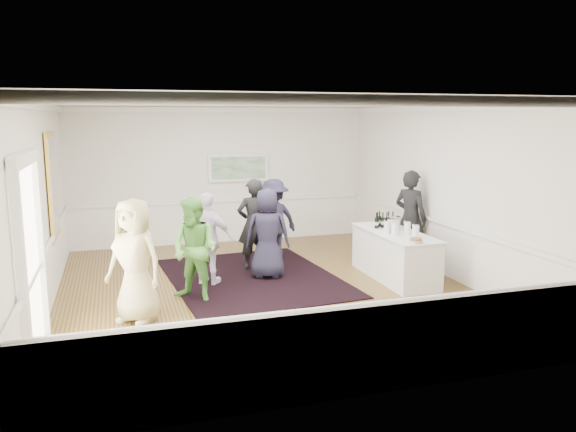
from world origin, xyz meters
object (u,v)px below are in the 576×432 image
object	(u,v)px
guest_dark_a	(274,220)
ice_bucket	(394,223)
guest_green	(195,249)
guest_dark_b	(254,224)
guest_tan	(135,261)
serving_table	(395,255)
guest_lilac	(208,239)
nut_bowl	(416,240)
guest_navy	(268,233)
bartender	(410,218)

from	to	relation	value
guest_dark_a	ice_bucket	bearing A→B (deg)	118.37
guest_green	ice_bucket	size ratio (longest dim) A/B	6.51
ice_bucket	guest_dark_b	bearing A→B (deg)	154.17
guest_tan	guest_dark_a	size ratio (longest dim) A/B	1.08
guest_dark_a	ice_bucket	distance (m)	2.57
guest_dark_a	ice_bucket	xyz separation A→B (m)	(1.85, -1.79, 0.14)
guest_green	serving_table	bearing A→B (deg)	44.22
serving_table	ice_bucket	world-z (taller)	ice_bucket
guest_lilac	ice_bucket	world-z (taller)	guest_lilac
ice_bucket	serving_table	bearing A→B (deg)	-110.99
guest_dark_b	nut_bowl	distance (m)	3.22
guest_tan	ice_bucket	size ratio (longest dim) A/B	7.04
guest_lilac	nut_bowl	distance (m)	3.61
guest_dark_a	ice_bucket	size ratio (longest dim) A/B	6.55
serving_table	ice_bucket	size ratio (longest dim) A/B	8.37
guest_lilac	ice_bucket	xyz separation A→B (m)	(3.44, -0.42, 0.17)
guest_dark_a	guest_navy	distance (m)	1.35
guest_navy	ice_bucket	size ratio (longest dim) A/B	6.48
guest_navy	guest_green	bearing A→B (deg)	49.52
serving_table	guest_navy	size ratio (longest dim) A/B	1.29
serving_table	guest_navy	world-z (taller)	guest_navy
serving_table	bartender	xyz separation A→B (m)	(0.73, 0.76, 0.52)
guest_tan	guest_dark_b	xyz separation A→B (m)	(2.33, 2.30, -0.02)
serving_table	nut_bowl	distance (m)	1.02
ice_bucket	bartender	bearing A→B (deg)	39.39
guest_lilac	nut_bowl	world-z (taller)	guest_lilac
guest_lilac	guest_dark_b	xyz separation A→B (m)	(1.01, 0.76, 0.07)
bartender	guest_green	distance (m)	4.53
guest_lilac	nut_bowl	xyz separation A→B (m)	(3.26, -1.55, 0.09)
guest_tan	guest_green	size ratio (longest dim) A/B	1.08
guest_dark_b	serving_table	bearing A→B (deg)	146.07
guest_navy	ice_bucket	world-z (taller)	guest_navy
ice_bucket	guest_tan	bearing A→B (deg)	-166.70
guest_tan	guest_dark_b	size ratio (longest dim) A/B	1.02
bartender	guest_tan	bearing A→B (deg)	78.78
guest_dark_b	nut_bowl	bearing A→B (deg)	131.26
guest_tan	guest_navy	bearing A→B (deg)	72.55
guest_dark_b	nut_bowl	size ratio (longest dim) A/B	7.85
guest_green	guest_dark_a	xyz separation A→B (m)	(1.94, 2.17, 0.01)
guest_tan	guest_lilac	distance (m)	2.03
guest_lilac	guest_navy	distance (m)	1.13
nut_bowl	serving_table	bearing A→B (deg)	84.05
bartender	ice_bucket	bearing A→B (deg)	101.13
bartender	guest_dark_b	size ratio (longest dim) A/B	1.08
serving_table	guest_tan	size ratio (longest dim) A/B	1.19
serving_table	ice_bucket	xyz separation A→B (m)	(0.09, 0.23, 0.55)
guest_dark_a	guest_navy	bearing A→B (deg)	51.86
bartender	ice_bucket	size ratio (longest dim) A/B	7.44
guest_tan	guest_lilac	size ratio (longest dim) A/B	1.10
guest_dark_b	ice_bucket	bearing A→B (deg)	151.18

